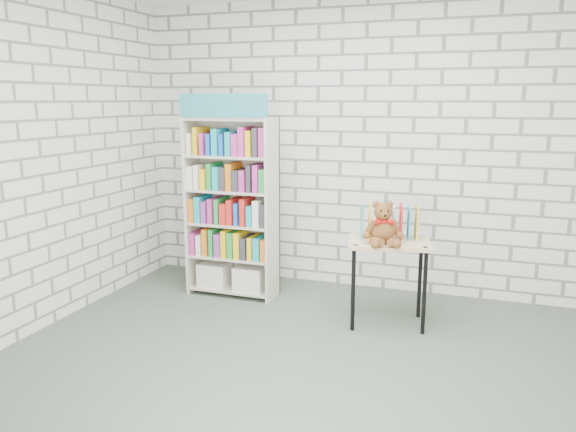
% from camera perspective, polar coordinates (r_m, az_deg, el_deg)
% --- Properties ---
extents(ground, '(4.50, 4.50, 0.00)m').
position_cam_1_polar(ground, '(4.00, 1.18, -15.79)').
color(ground, '#465245').
rests_on(ground, ground).
extents(room_shell, '(4.52, 4.02, 2.81)m').
position_cam_1_polar(room_shell, '(3.55, 1.30, 10.67)').
color(room_shell, silver).
rests_on(room_shell, ground).
extents(bookshelf, '(0.85, 0.33, 1.90)m').
position_cam_1_polar(bookshelf, '(5.31, -5.71, 1.03)').
color(bookshelf, beige).
rests_on(bookshelf, ground).
extents(display_table, '(0.75, 0.59, 0.72)m').
position_cam_1_polar(display_table, '(4.69, 10.19, -3.69)').
color(display_table, tan).
rests_on(display_table, ground).
extents(table_books, '(0.50, 0.30, 0.28)m').
position_cam_1_polar(table_books, '(4.74, 10.23, -0.56)').
color(table_books, teal).
rests_on(table_books, display_table).
extents(teddy_bear, '(0.32, 0.31, 0.35)m').
position_cam_1_polar(teddy_bear, '(4.53, 9.63, -1.11)').
color(teddy_bear, brown).
rests_on(teddy_bear, display_table).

